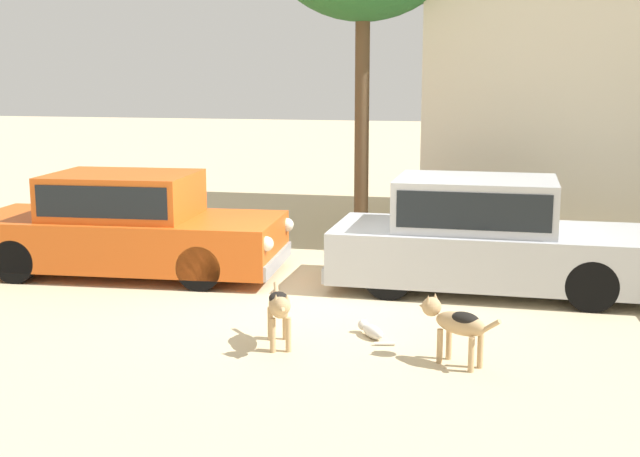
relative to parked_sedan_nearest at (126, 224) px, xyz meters
name	(u,v)px	position (x,y,z in m)	size (l,w,h in m)	color
ground_plane	(308,300)	(2.90, -0.86, -0.72)	(80.00, 80.00, 0.00)	#CCB78E
parked_sedan_nearest	(126,224)	(0.00, 0.00, 0.00)	(4.64, 2.07, 1.45)	#D15619
parked_sedan_second	(485,234)	(5.05, 0.21, 0.03)	(4.29, 1.76, 1.50)	#B2B5BA
stray_dog_spotted	(279,306)	(3.05, -2.72, -0.27)	(0.44, 1.00, 0.67)	tan
stray_dog_tan	(455,322)	(4.89, -2.83, -0.28)	(0.87, 0.56, 0.67)	tan
stray_cat	(371,331)	(3.94, -2.18, -0.64)	(0.47, 0.49, 0.16)	beige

